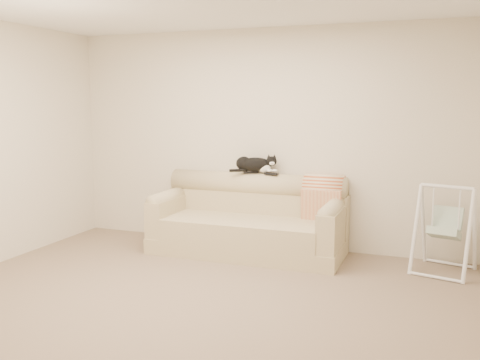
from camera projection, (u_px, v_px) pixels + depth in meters
The scene contains 8 objects.
ground_plane at pixel (197, 300), 4.74m from camera, with size 5.00×5.00×0.00m, color brown.
room_shell at pixel (195, 127), 4.52m from camera, with size 5.04×4.04×2.60m.
sofa at pixel (249, 222), 6.21m from camera, with size 2.20×0.93×0.90m.
remote_a at pixel (251, 172), 6.37m from camera, with size 0.18×0.13×0.03m.
remote_b at pixel (271, 174), 6.25m from camera, with size 0.18×0.07×0.02m.
tuxedo_cat at pixel (255, 164), 6.34m from camera, with size 0.56×0.34×0.22m.
throw_blanket at pixel (324, 192), 6.09m from camera, with size 0.45×0.38×0.58m.
baby_swing at pixel (445, 229), 5.46m from camera, with size 0.68×0.71×0.92m.
Camera 1 is at (1.94, -4.12, 1.74)m, focal length 40.00 mm.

